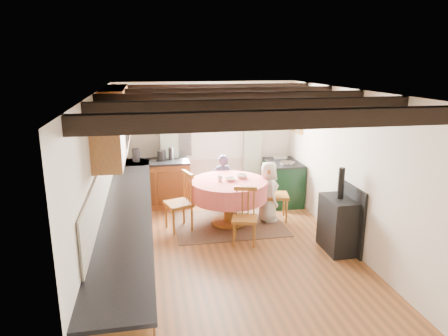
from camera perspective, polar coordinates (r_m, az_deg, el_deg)
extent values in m
cube|color=brown|center=(6.11, 1.44, -12.41)|extent=(3.60, 5.50, 0.00)
cube|color=white|center=(5.45, 1.61, 10.66)|extent=(3.60, 5.50, 0.00)
cube|color=silver|center=(8.29, -2.54, 3.72)|extent=(3.60, 0.00, 2.40)
cube|color=silver|center=(3.23, 12.34, -15.15)|extent=(3.60, 0.00, 2.40)
cube|color=silver|center=(5.58, -16.88, -2.46)|extent=(0.00, 5.50, 2.40)
cube|color=silver|center=(6.28, 17.77, -0.60)|extent=(0.00, 5.50, 2.40)
cube|color=black|center=(3.54, 8.61, 6.78)|extent=(3.60, 0.16, 0.16)
cube|color=black|center=(4.49, 4.37, 8.57)|extent=(3.60, 0.16, 0.16)
cube|color=black|center=(5.45, 1.60, 9.72)|extent=(3.60, 0.16, 0.16)
cube|color=black|center=(6.43, -0.34, 10.50)|extent=(3.60, 0.16, 0.16)
cube|color=black|center=(7.41, -1.77, 11.07)|extent=(3.60, 0.16, 0.16)
cube|color=beige|center=(5.86, -16.41, -1.59)|extent=(0.02, 4.50, 0.55)
cube|color=beige|center=(8.19, -9.46, 3.40)|extent=(1.40, 0.02, 0.55)
cube|color=#9F5827|center=(5.81, -13.34, -9.50)|extent=(0.60, 5.30, 0.88)
cube|color=#9F5827|center=(8.11, -9.53, -2.28)|extent=(1.30, 0.60, 0.88)
cube|color=black|center=(5.64, -13.41, -5.23)|extent=(0.64, 5.30, 0.04)
cube|color=black|center=(7.96, -9.67, 0.85)|extent=(1.30, 0.64, 0.04)
cube|color=#9F5827|center=(6.58, -14.88, 6.95)|extent=(0.34, 1.80, 0.90)
cube|color=#9F5827|center=(5.11, -15.89, 4.16)|extent=(0.34, 0.90, 0.70)
cube|color=white|center=(8.23, -1.86, 6.47)|extent=(1.34, 0.03, 1.54)
cube|color=white|center=(8.23, -1.86, 6.47)|extent=(1.20, 0.01, 1.40)
cube|color=#B8BCAE|center=(8.14, -7.66, 2.68)|extent=(0.35, 0.10, 2.10)
cube|color=#B8BCAE|center=(8.40, 4.00, 3.15)|extent=(0.35, 0.10, 2.10)
cylinder|color=black|center=(8.08, -1.80, 10.59)|extent=(2.00, 0.03, 0.03)
cube|color=gold|center=(8.23, 10.28, 6.94)|extent=(0.04, 0.50, 0.60)
cylinder|color=silver|center=(8.40, 4.62, 7.29)|extent=(0.30, 0.02, 0.30)
cube|color=#3D291C|center=(7.25, 0.67, -7.79)|extent=(1.89, 1.47, 0.01)
imported|color=#373752|center=(7.80, -0.22, -1.97)|extent=(0.41, 0.28, 1.08)
imported|color=beige|center=(7.24, 6.21, -3.35)|extent=(0.38, 0.56, 1.09)
imported|color=silver|center=(6.98, 0.95, -1.58)|extent=(0.23, 0.23, 0.05)
imported|color=silver|center=(7.12, 2.53, -1.19)|extent=(0.23, 0.23, 0.06)
imported|color=silver|center=(6.95, -0.56, -1.49)|extent=(0.12, 0.12, 0.09)
cylinder|color=#262628|center=(7.96, -12.22, 1.79)|extent=(0.15, 0.15, 0.25)
cylinder|color=#262628|center=(8.00, -8.75, 1.79)|extent=(0.17, 0.17, 0.19)
cylinder|color=#262628|center=(7.96, -7.46, 2.00)|extent=(0.09, 0.09, 0.25)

